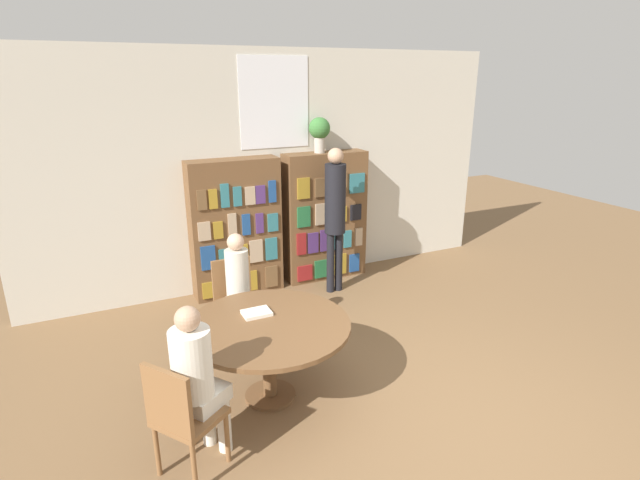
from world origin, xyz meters
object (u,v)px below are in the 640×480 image
object	(u,v)px
bookshelf_right	(325,217)
seated_reader_left	(239,289)
chair_near_camera	(181,414)
reading_table	(268,334)
bookshelf_left	(236,228)
librarian_standing	(335,207)
flower_vase	(319,131)
seated_reader_right	(197,375)
chair_left_side	(235,298)

from	to	relation	value
bookshelf_right	seated_reader_left	world-z (taller)	bookshelf_right
bookshelf_right	chair_near_camera	xyz separation A→B (m)	(-2.49, -2.87, -0.35)
reading_table	seated_reader_left	bearing A→B (deg)	89.32
bookshelf_left	librarian_standing	bearing A→B (deg)	-23.85
flower_vase	reading_table	size ratio (longest dim) A/B	0.32
bookshelf_right	seated_reader_left	distance (m)	2.18
reading_table	seated_reader_right	bearing A→B (deg)	-144.68
flower_vase	chair_near_camera	size ratio (longest dim) A/B	0.50
chair_left_side	librarian_standing	bearing A→B (deg)	-153.28
chair_near_camera	bookshelf_left	bearing A→B (deg)	121.24
librarian_standing	reading_table	bearing A→B (deg)	-130.88
seated_reader_right	bookshelf_left	bearing A→B (deg)	123.01
seated_reader_right	librarian_standing	xyz separation A→B (m)	(2.23, 2.27, 0.40)
bookshelf_right	seated_reader_left	size ratio (longest dim) A/B	1.39
flower_vase	seated_reader_left	world-z (taller)	flower_vase
chair_left_side	bookshelf_left	bearing A→B (deg)	-106.80
reading_table	chair_left_side	distance (m)	1.04
seated_reader_right	reading_table	bearing A→B (deg)	90.00
seated_reader_right	librarian_standing	world-z (taller)	librarian_standing
flower_vase	librarian_standing	size ratio (longest dim) A/B	0.24
bookshelf_left	flower_vase	distance (m)	1.63
seated_reader_left	bookshelf_left	bearing A→B (deg)	-104.71
chair_near_camera	chair_left_side	world-z (taller)	same
bookshelf_right	bookshelf_left	bearing A→B (deg)	179.99
seated_reader_left	librarian_standing	bearing A→B (deg)	-147.91
seated_reader_left	seated_reader_right	distance (m)	1.51
chair_near_camera	librarian_standing	distance (m)	3.41
seated_reader_right	chair_left_side	bearing A→B (deg)	119.76
chair_left_side	librarian_standing	size ratio (longest dim) A/B	0.49
chair_near_camera	librarian_standing	bearing A→B (deg)	99.60
chair_near_camera	seated_reader_left	distance (m)	1.68
bookshelf_left	reading_table	world-z (taller)	bookshelf_left
bookshelf_left	seated_reader_left	distance (m)	1.50
flower_vase	reading_table	bearing A→B (deg)	-124.45
chair_near_camera	seated_reader_left	bearing A→B (deg)	114.08
bookshelf_right	chair_near_camera	world-z (taller)	bookshelf_right
bookshelf_right	chair_left_side	world-z (taller)	bookshelf_right
librarian_standing	bookshelf_right	bearing A→B (deg)	77.73
reading_table	chair_near_camera	size ratio (longest dim) A/B	1.54
bookshelf_left	reading_table	distance (m)	2.32
bookshelf_left	librarian_standing	xyz separation A→B (m)	(1.13, -0.50, 0.26)
bookshelf_left	seated_reader_right	distance (m)	2.98
bookshelf_left	librarian_standing	distance (m)	1.27
reading_table	librarian_standing	xyz separation A→B (m)	(1.54, 1.78, 0.50)
bookshelf_right	seated_reader_right	xyz separation A→B (m)	(-2.34, -2.77, -0.14)
reading_table	seated_reader_right	xyz separation A→B (m)	(-0.70, -0.49, 0.10)
chair_near_camera	seated_reader_left	xyz separation A→B (m)	(0.85, 1.44, 0.18)
bookshelf_right	librarian_standing	xyz separation A→B (m)	(-0.11, -0.50, 0.26)
chair_near_camera	chair_left_side	bearing A→B (deg)	117.00
bookshelf_left	bookshelf_right	distance (m)	1.24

